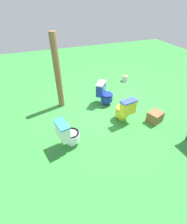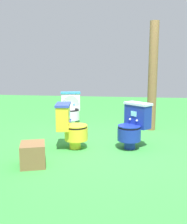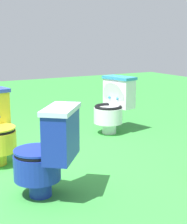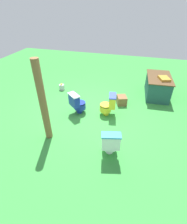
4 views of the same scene
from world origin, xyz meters
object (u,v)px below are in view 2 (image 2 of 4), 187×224
Objects in this scene: toilet_white at (71,108)px; small_crate at (33,154)px; toilet_blue at (133,125)px; wooden_post at (153,77)px; toilet_yellow at (70,126)px.

toilet_white reaches higher than small_crate.
toilet_blue reaches higher than small_crate.
toilet_blue is 1.90× the size of small_crate.
toilet_blue is 0.34× the size of wooden_post.
wooden_post reaches higher than small_crate.
toilet_white and toilet_blue have the same top height.
toilet_white is 1.87m from wooden_post.
toilet_yellow is at bearing 137.26° from wooden_post.
small_crate is (-0.79, 0.33, -0.22)m from toilet_yellow.
wooden_post is at bearing 127.69° from toilet_yellow.
toilet_blue is at bearing 119.02° from toilet_white.
toilet_blue is at bearing 90.77° from toilet_yellow.
toilet_yellow is 0.88m from small_crate.
wooden_post is at bearing -36.74° from small_crate.
small_crate is at bearing 143.26° from wooden_post.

